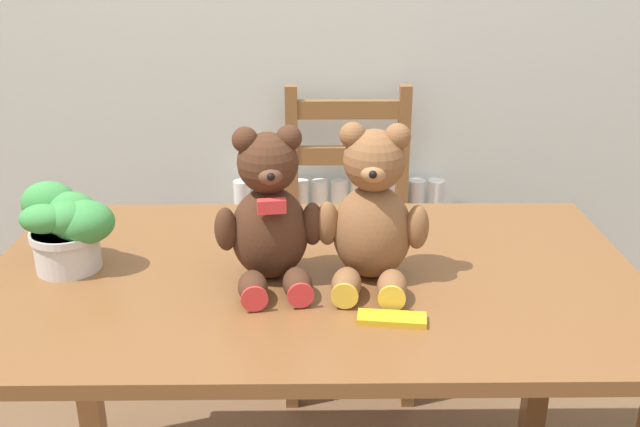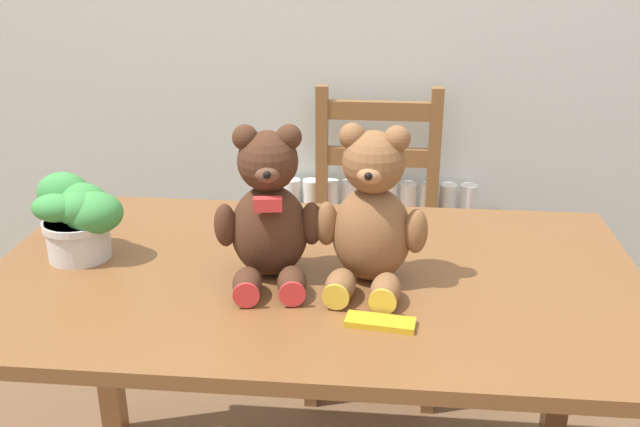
{
  "view_description": "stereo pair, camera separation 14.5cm",
  "coord_description": "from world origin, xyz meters",
  "px_view_note": "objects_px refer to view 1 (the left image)",
  "views": [
    {
      "loc": [
        0.0,
        -0.96,
        1.44
      ],
      "look_at": [
        0.02,
        0.38,
        0.9
      ],
      "focal_mm": 40.0,
      "sensor_mm": 36.0,
      "label": 1
    },
    {
      "loc": [
        0.15,
        -0.95,
        1.44
      ],
      "look_at": [
        0.02,
        0.38,
        0.9
      ],
      "focal_mm": 40.0,
      "sensor_mm": 36.0,
      "label": 2
    }
  ],
  "objects_px": {
    "teddy_bear_left": "(269,217)",
    "teddy_bear_right": "(372,215)",
    "wooden_chair_behind": "(348,245)",
    "chocolate_bar": "(391,319)",
    "potted_plant": "(66,225)"
  },
  "relations": [
    {
      "from": "teddy_bear_left",
      "to": "teddy_bear_right",
      "type": "distance_m",
      "value": 0.21
    },
    {
      "from": "wooden_chair_behind",
      "to": "chocolate_bar",
      "type": "xyz_separation_m",
      "value": [
        0.03,
        -1.0,
        0.3
      ]
    },
    {
      "from": "wooden_chair_behind",
      "to": "teddy_bear_right",
      "type": "bearing_deg",
      "value": 90.21
    },
    {
      "from": "teddy_bear_right",
      "to": "wooden_chair_behind",
      "type": "bearing_deg",
      "value": -83.04
    },
    {
      "from": "wooden_chair_behind",
      "to": "chocolate_bar",
      "type": "distance_m",
      "value": 1.05
    },
    {
      "from": "teddy_bear_left",
      "to": "chocolate_bar",
      "type": "height_order",
      "value": "teddy_bear_left"
    },
    {
      "from": "wooden_chair_behind",
      "to": "teddy_bear_left",
      "type": "height_order",
      "value": "teddy_bear_left"
    },
    {
      "from": "wooden_chair_behind",
      "to": "potted_plant",
      "type": "bearing_deg",
      "value": 50.29
    },
    {
      "from": "wooden_chair_behind",
      "to": "chocolate_bar",
      "type": "bearing_deg",
      "value": 91.62
    },
    {
      "from": "chocolate_bar",
      "to": "teddy_bear_left",
      "type": "bearing_deg",
      "value": 142.47
    },
    {
      "from": "wooden_chair_behind",
      "to": "teddy_bear_right",
      "type": "relative_size",
      "value": 2.93
    },
    {
      "from": "teddy_bear_left",
      "to": "teddy_bear_right",
      "type": "height_order",
      "value": "teddy_bear_right"
    },
    {
      "from": "wooden_chair_behind",
      "to": "potted_plant",
      "type": "xyz_separation_m",
      "value": [
        -0.64,
        -0.77,
        0.4
      ]
    },
    {
      "from": "wooden_chair_behind",
      "to": "teddy_bear_right",
      "type": "height_order",
      "value": "teddy_bear_right"
    },
    {
      "from": "teddy_bear_left",
      "to": "teddy_bear_right",
      "type": "xyz_separation_m",
      "value": [
        0.21,
        -0.0,
        0.0
      ]
    }
  ]
}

